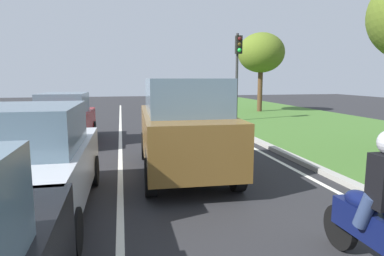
% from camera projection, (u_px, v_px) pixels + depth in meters
% --- Properties ---
extents(ground_plane, '(60.00, 60.00, 0.00)m').
position_uv_depth(ground_plane, '(139.00, 139.00, 12.61)').
color(ground_plane, '#262628').
extents(lane_line_center, '(0.12, 32.00, 0.01)m').
position_uv_depth(lane_line_center, '(120.00, 139.00, 12.47)').
color(lane_line_center, silver).
rests_on(lane_line_center, ground).
extents(lane_line_right_edge, '(0.12, 32.00, 0.01)m').
position_uv_depth(lane_line_right_edge, '(229.00, 135.00, 13.36)').
color(lane_line_right_edge, silver).
rests_on(lane_line_right_edge, ground).
extents(grass_verge_right, '(9.00, 48.00, 0.06)m').
position_uv_depth(grass_verge_right, '(336.00, 130.00, 14.37)').
color(grass_verge_right, '#3D6628').
rests_on(grass_verge_right, ground).
extents(curb_right, '(0.24, 48.00, 0.12)m').
position_uv_depth(curb_right, '(241.00, 133.00, 13.45)').
color(curb_right, '#9E9B93').
rests_on(curb_right, ground).
extents(car_suv_ahead, '(2.12, 4.57, 2.28)m').
position_uv_depth(car_suv_ahead, '(184.00, 125.00, 7.90)').
color(car_suv_ahead, brown).
rests_on(car_suv_ahead, ground).
extents(car_sedan_left_lane, '(1.88, 4.32, 1.86)m').
position_uv_depth(car_sedan_left_lane, '(31.00, 163.00, 5.39)').
color(car_sedan_left_lane, '#B7BABF').
rests_on(car_sedan_left_lane, ground).
extents(car_hatchback_far, '(1.82, 3.75, 1.78)m').
position_uv_depth(car_hatchback_far, '(66.00, 118.00, 11.63)').
color(car_hatchback_far, maroon).
rests_on(car_hatchback_far, ground).
extents(traffic_light_near_right, '(0.32, 0.50, 4.55)m').
position_uv_depth(traffic_light_near_right, '(238.00, 61.00, 16.98)').
color(traffic_light_near_right, '#2D2D2D').
rests_on(traffic_light_near_right, ground).
extents(tree_roadside_far, '(3.07, 3.07, 5.25)m').
position_uv_depth(tree_roadside_far, '(261.00, 53.00, 21.81)').
color(tree_roadside_far, '#4C331E').
rests_on(tree_roadside_far, ground).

